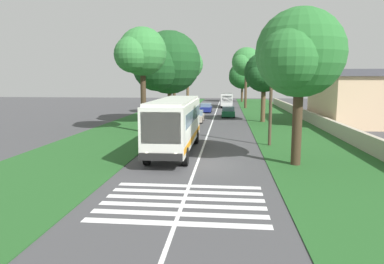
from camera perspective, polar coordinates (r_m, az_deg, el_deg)
ground at (r=21.44m, az=0.80°, el=-5.20°), size 160.00×160.00×0.00m
grass_verge_left at (r=37.47m, az=-9.81°, el=0.55°), size 120.00×8.00×0.04m
grass_verge_right at (r=36.69m, az=15.72°, el=0.19°), size 120.00×8.00×0.04m
centre_line at (r=36.16m, az=2.82°, el=0.36°), size 110.00×0.16×0.01m
coach_bus at (r=24.66m, az=-2.68°, el=1.64°), size 11.16×2.62×3.73m
zebra_crossing at (r=15.02m, az=-1.43°, el=-11.17°), size 4.95×6.80×0.01m
trailing_car_0 at (r=42.83m, az=0.67°, el=2.50°), size 4.30×1.78×1.43m
trailing_car_1 at (r=49.15m, az=5.86°, el=3.21°), size 4.30×1.78×1.43m
trailing_car_2 at (r=56.15m, az=2.27°, el=3.88°), size 4.30×1.78×1.43m
trailing_minibus_0 at (r=66.42m, az=5.61°, el=5.30°), size 6.00×2.14×2.53m
roadside_tree_left_0 at (r=34.46m, az=-8.26°, el=12.40°), size 5.61×4.63×9.93m
roadside_tree_left_1 at (r=53.10m, az=-3.06°, el=9.42°), size 5.26×4.55×8.41m
roadside_tree_left_2 at (r=42.32m, az=-4.09°, el=10.79°), size 9.10×7.54×10.72m
roadside_tree_left_3 at (r=72.29m, az=-0.86°, el=10.67°), size 7.66×6.18×11.21m
roadside_tree_right_0 at (r=43.56m, az=11.38°, el=9.21°), size 5.34×4.70×8.25m
roadside_tree_right_1 at (r=21.64m, az=16.58°, el=11.62°), size 6.27×5.09×9.06m
roadside_tree_right_2 at (r=83.53m, az=7.96°, el=8.89°), size 7.38×6.19×9.15m
roadside_tree_right_3 at (r=64.63m, az=8.58°, el=10.94°), size 6.27×5.08×10.73m
utility_pole at (r=27.61m, az=12.60°, el=6.38°), size 0.24×1.40×7.98m
roadside_wall at (r=42.17m, az=19.14°, el=1.95°), size 70.00×0.40×1.25m
roadside_building at (r=45.11m, az=24.46°, el=5.14°), size 13.59×7.92×6.10m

